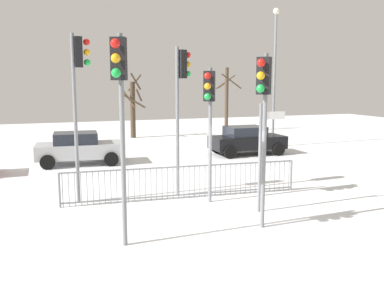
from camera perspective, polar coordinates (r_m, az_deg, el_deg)
name	(u,v)px	position (r m, az deg, el deg)	size (l,w,h in m)	color
ground_plane	(208,218)	(11.66, 2.20, -10.13)	(60.00, 60.00, 0.00)	white
traffic_light_foreground_left	(263,102)	(10.35, 9.80, 5.72)	(0.47, 0.46, 4.43)	slate
traffic_light_foreground_right	(120,93)	(9.12, -9.89, 6.88)	(0.39, 0.53, 4.76)	slate
traffic_light_rear_right	(78,81)	(13.07, -15.35, 8.39)	(0.57, 0.33, 5.16)	slate
traffic_light_rear_left	(209,105)	(12.51, 2.40, 5.39)	(0.43, 0.50, 4.16)	slate
traffic_light_mid_right	(181,88)	(13.49, -1.54, 7.73)	(0.55, 0.37, 4.84)	slate
direction_sign_post	(262,152)	(11.98, 9.59, -1.07)	(0.79, 0.11, 3.14)	slate
pedestrian_guard_railing	(184,182)	(13.39, -1.13, -5.20)	(7.69, 0.64, 1.07)	slate
car_silver_far	(79,148)	(19.59, -15.33, -0.49)	(3.90, 2.14, 1.47)	#B2B5BA
car_black_trailing	(247,140)	(21.67, 7.54, 0.58)	(3.83, 1.97, 1.47)	black
street_lamp	(275,65)	(24.41, 11.31, 10.63)	(0.36, 0.36, 7.83)	slate
bare_tree_left	(133,107)	(28.18, -8.12, 5.12)	(1.67, 1.67, 4.35)	#473828
bare_tree_centre	(227,98)	(31.52, 4.79, 6.34)	(1.76, 1.83, 4.82)	#473828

